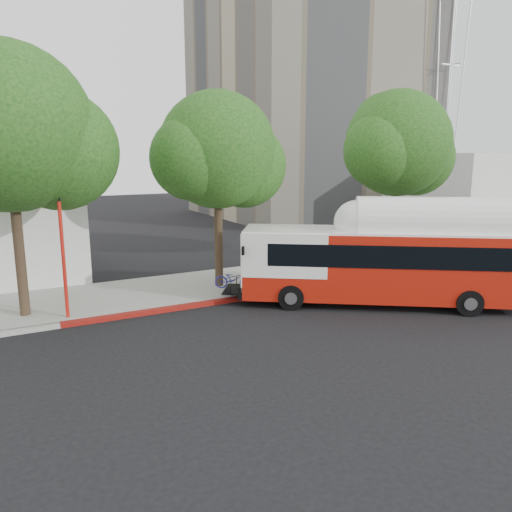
{
  "coord_description": "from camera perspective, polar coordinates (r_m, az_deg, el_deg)",
  "views": [
    {
      "loc": [
        -9.66,
        -13.99,
        5.98
      ],
      "look_at": [
        -0.71,
        3.0,
        2.01
      ],
      "focal_mm": 35.0,
      "sensor_mm": 36.0,
      "label": 1
    }
  ],
  "objects": [
    {
      "name": "transit_bus",
      "position": [
        20.42,
        14.45,
        -1.01
      ],
      "size": [
        10.91,
        8.27,
        3.49
      ],
      "rotation": [
        0.0,
        0.0,
        -0.59
      ],
      "color": "#AC190B",
      "rests_on": "ground"
    },
    {
      "name": "street_tree_mid",
      "position": [
        22.01,
        -3.52,
        11.45
      ],
      "size": [
        5.75,
        5.0,
        8.62
      ],
      "color": "#2D2116",
      "rests_on": "ground"
    },
    {
      "name": "street_tree_right",
      "position": [
        27.55,
        16.47,
        11.77
      ],
      "size": [
        6.21,
        5.4,
        9.18
      ],
      "color": "#2D2116",
      "rests_on": "ground"
    },
    {
      "name": "apartment_tower",
      "position": [
        51.61,
        6.0,
        24.64
      ],
      "size": [
        18.0,
        18.0,
        37.0
      ],
      "color": "tan",
      "rests_on": "ground"
    },
    {
      "name": "sidewalk",
      "position": [
        23.41,
        -2.46,
        -2.95
      ],
      "size": [
        60.0,
        5.0,
        0.15
      ],
      "primitive_type": "cube",
      "color": "gray",
      "rests_on": "ground"
    },
    {
      "name": "ground",
      "position": [
        18.02,
        6.51,
        -7.79
      ],
      "size": [
        120.0,
        120.0,
        0.0
      ],
      "primitive_type": "plane",
      "color": "black",
      "rests_on": "ground"
    },
    {
      "name": "horizon_block",
      "position": [
        49.81,
        25.29,
        7.13
      ],
      "size": [
        20.0,
        12.0,
        6.0
      ],
      "primitive_type": "cube",
      "color": "silver",
      "rests_on": "ground"
    },
    {
      "name": "red_curb_segment",
      "position": [
        19.98,
        -7.07,
        -5.6
      ],
      "size": [
        10.0,
        0.32,
        0.16
      ],
      "primitive_type": "cube",
      "color": "maroon",
      "rests_on": "ground"
    },
    {
      "name": "signal_pole",
      "position": [
        18.94,
        -21.17,
        -0.08
      ],
      "size": [
        0.13,
        0.44,
        4.64
      ],
      "color": "red",
      "rests_on": "ground"
    },
    {
      "name": "curb_strip",
      "position": [
        21.17,
        0.56,
        -4.53
      ],
      "size": [
        60.0,
        0.3,
        0.15
      ],
      "primitive_type": "cube",
      "color": "gray",
      "rests_on": "ground"
    },
    {
      "name": "street_tree_left",
      "position": [
        19.59,
        -25.08,
        12.42
      ],
      "size": [
        6.67,
        5.8,
        9.74
      ],
      "color": "#2D2116",
      "rests_on": "ground"
    }
  ]
}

